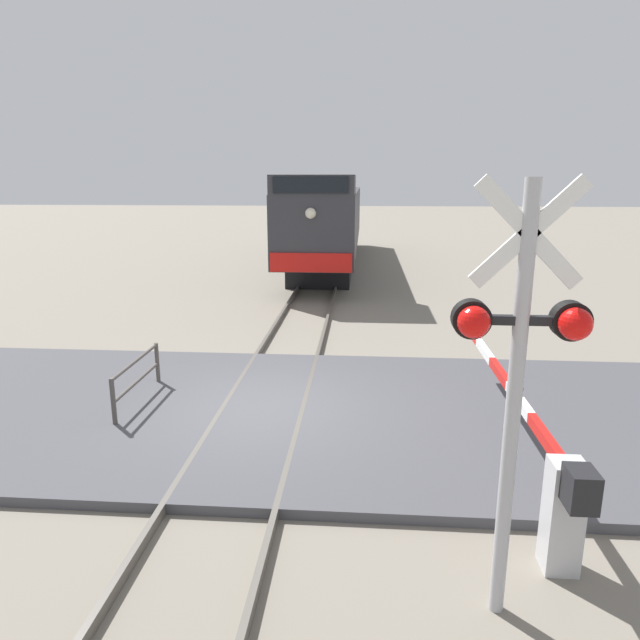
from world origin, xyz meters
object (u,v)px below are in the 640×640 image
object	(u,v)px
locomotive	(328,220)
crossing_signal	(518,359)
crossing_gate	(540,457)
guard_railing	(137,377)

from	to	relation	value
locomotive	crossing_signal	xyz separation A→B (m)	(3.12, -22.63, 0.42)
crossing_signal	crossing_gate	distance (m)	2.46
locomotive	guard_railing	distance (m)	18.21
locomotive	crossing_gate	xyz separation A→B (m)	(3.92, -21.08, -1.31)
locomotive	crossing_gate	size ratio (longest dim) A/B	2.81
locomotive	guard_railing	size ratio (longest dim) A/B	8.57
crossing_gate	crossing_signal	bearing A→B (deg)	-117.22
locomotive	crossing_gate	distance (m)	21.48
guard_railing	locomotive	bearing A→B (deg)	82.62
guard_railing	crossing_signal	bearing A→B (deg)	-40.46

